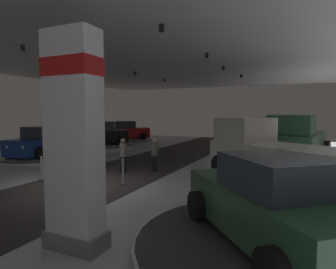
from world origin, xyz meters
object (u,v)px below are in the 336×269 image
object	(u,v)px
display_platform_mid_left	(42,157)
visitor_walking_far	(123,153)
display_platform_near_right	(270,246)
pickup_truck_mid_right	(273,155)
display_platform_deep_left	(126,140)
display_car_far_left	(100,134)
display_car_deep_left	(126,131)
display_platform_far_right	(297,161)
display_car_mid_left	(42,142)
visitor_walking_near	(155,152)
display_platform_far_left	(100,146)
pickup_truck_far_right	(297,141)
display_platform_mid_right	(279,185)
display_car_near_right	(272,204)
brand_sign_pylon	(74,138)
display_car_deep_right	(269,135)
display_platform_deep_right	(269,147)

from	to	relation	value
display_platform_mid_left	visitor_walking_far	xyz separation A→B (m)	(6.62, -1.29, 0.78)
display_platform_near_right	visitor_walking_far	xyz separation A→B (m)	(-6.73, 5.01, 0.77)
display_platform_near_right	visitor_walking_far	bearing A→B (deg)	143.36
pickup_truck_mid_right	display_platform_deep_left	xyz separation A→B (m)	(-13.85, 11.51, -1.04)
display_car_far_left	display_car_deep_left	world-z (taller)	display_car_far_left
display_platform_mid_left	display_platform_far_right	bearing A→B (deg)	17.35
display_car_mid_left	visitor_walking_near	bearing A→B (deg)	-3.60
display_car_far_left	display_car_deep_left	xyz separation A→B (m)	(-1.08, 5.29, -0.13)
display_platform_far_left	display_platform_far_right	size ratio (longest dim) A/B	0.92
pickup_truck_mid_right	display_car_deep_left	distance (m)	18.01
display_platform_mid_left	pickup_truck_far_right	distance (m)	14.43
display_platform_near_right	display_platform_mid_right	bearing A→B (deg)	91.08
display_car_near_right	visitor_walking_near	size ratio (longest dim) A/B	2.75
display_car_deep_left	visitor_walking_near	size ratio (longest dim) A/B	2.75
brand_sign_pylon	display_platform_far_right	xyz separation A→B (m)	(4.14, 12.06, -2.06)
pickup_truck_mid_right	display_platform_far_right	distance (m)	5.47
pickup_truck_mid_right	display_platform_mid_left	size ratio (longest dim) A/B	1.12
display_car_deep_right	display_platform_far_right	size ratio (longest dim) A/B	0.78
display_platform_far_right	visitor_walking_far	size ratio (longest dim) A/B	3.57
visitor_walking_far	display_platform_deep_left	bearing A→B (deg)	122.29
display_platform_far_left	display_platform_mid_right	distance (m)	14.54
pickup_truck_mid_right	visitor_walking_near	xyz separation A→B (m)	(-5.20, 0.52, -0.27)
display_platform_far_right	display_platform_deep_left	bearing A→B (deg)	157.16
display_platform_far_left	visitor_walking_far	distance (m)	9.18
visitor_walking_near	display_car_far_left	bearing A→B (deg)	143.19
display_platform_deep_right	display_car_mid_left	size ratio (longest dim) A/B	1.15
display_platform_near_right	visitor_walking_near	xyz separation A→B (m)	(-5.56, 5.84, 0.77)
display_platform_mid_left	display_car_near_right	bearing A→B (deg)	-25.31
display_platform_far_left	display_platform_mid_right	xyz separation A→B (m)	(13.08, -6.36, -0.07)
display_car_near_right	display_platform_deep_left	size ratio (longest dim) A/B	0.81
display_platform_deep_right	visitor_walking_near	distance (m)	11.94
display_platform_mid_right	display_platform_far_right	size ratio (longest dim) A/B	1.00
brand_sign_pylon	display_platform_deep_left	distance (m)	21.22
brand_sign_pylon	display_car_deep_right	distance (m)	18.61
display_car_deep_right	visitor_walking_near	size ratio (longest dim) A/B	2.79
pickup_truck_far_right	visitor_walking_near	distance (m)	7.51
brand_sign_pylon	display_car_deep_left	bearing A→B (deg)	120.18
display_car_far_left	display_platform_near_right	world-z (taller)	display_car_far_left
display_platform_far_left	display_platform_mid_left	distance (m)	5.21
pickup_truck_mid_right	display_car_deep_right	bearing A→B (deg)	95.31
display_platform_near_right	display_car_far_left	bearing A→B (deg)	138.78
display_car_mid_left	visitor_walking_near	xyz separation A→B (m)	(7.80, -0.49, -0.09)
display_car_near_right	display_platform_deep_right	xyz separation A→B (m)	(-1.49, 17.06, -0.87)
display_platform_deep_right	display_platform_mid_left	xyz separation A→B (m)	(-11.88, -10.73, -0.00)
brand_sign_pylon	display_car_deep_left	xyz separation A→B (m)	(-10.61, 18.24, -1.25)
display_platform_far_left	display_platform_mid_right	world-z (taller)	display_platform_far_left
display_platform_near_right	display_car_deep_right	distance (m)	17.10
display_platform_near_right	display_car_near_right	world-z (taller)	display_car_near_right
display_platform_mid_left	display_platform_mid_right	bearing A→B (deg)	-4.98
display_car_deep_left	visitor_walking_near	bearing A→B (deg)	-51.68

